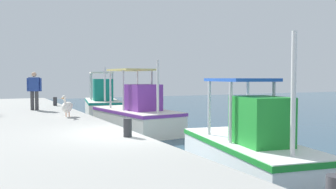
# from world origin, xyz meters

# --- Properties ---
(fishing_boat_nearest) EXTENTS (5.21, 2.73, 2.82)m
(fishing_boat_nearest) POSITION_xyz_m (-11.22, 2.38, 0.74)
(fishing_boat_nearest) COLOR silver
(fishing_boat_nearest) RESTS_ON ground
(fishing_boat_second) EXTENTS (5.01, 2.43, 2.93)m
(fishing_boat_second) POSITION_xyz_m (-4.73, 1.96, 0.70)
(fishing_boat_second) COLOR silver
(fishing_boat_second) RESTS_ON ground
(fishing_boat_third) EXTENTS (4.99, 2.56, 3.19)m
(fishing_boat_third) POSITION_xyz_m (2.17, 2.19, 0.61)
(fishing_boat_third) COLOR white
(fishing_boat_third) RESTS_ON ground
(pelican) EXTENTS (0.91, 0.69, 0.82)m
(pelican) POSITION_xyz_m (-4.56, -0.92, 1.20)
(pelican) COLOR tan
(pelican) RESTS_ON quay_pier
(fisherman_standing) EXTENTS (0.39, 0.62, 1.73)m
(fisherman_standing) POSITION_xyz_m (-8.06, -1.70, 1.77)
(fisherman_standing) COLOR #3F3F42
(fisherman_standing) RESTS_ON quay_pier
(mooring_bollard_nearest) EXTENTS (0.20, 0.20, 0.46)m
(mooring_bollard_nearest) POSITION_xyz_m (-10.23, -0.45, 1.03)
(mooring_bollard_nearest) COLOR #333338
(mooring_bollard_nearest) RESTS_ON quay_pier
(mooring_bollard_second) EXTENTS (0.21, 0.21, 0.46)m
(mooring_bollard_second) POSITION_xyz_m (0.69, -0.45, 1.03)
(mooring_bollard_second) COLOR #333338
(mooring_bollard_second) RESTS_ON quay_pier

